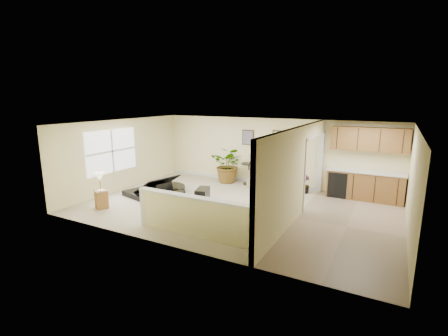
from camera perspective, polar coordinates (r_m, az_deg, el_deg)
The scene contains 20 objects.
floor at distance 9.81m, azimuth 2.08°, elevation -6.98°, with size 9.00×9.00×0.00m, color #C2B097.
back_wall at distance 12.19m, azimuth 8.34°, elevation 2.77°, with size 9.00×0.04×2.50m, color beige.
front_wall at distance 6.98m, azimuth -8.76°, elevation -4.37°, with size 9.00×0.04×2.50m, color beige.
left_wall at distance 12.10m, azimuth -17.40°, elevation 2.26°, with size 0.04×6.00×2.50m, color beige.
right_wall at distance 8.57m, azimuth 30.32°, elevation -2.81°, with size 0.04×6.00×2.50m, color beige.
ceiling at distance 9.29m, azimuth 2.20°, elevation 7.73°, with size 9.00×6.00×0.04m, color white.
kitchen_vinyl at distance 8.98m, azimuth 20.72°, elevation -9.64°, with size 2.70×6.00×0.01m, color #9C836A.
interior_partition at distance 9.10m, azimuth 13.09°, elevation -0.84°, with size 0.18×5.99×2.50m.
pony_half_wall at distance 7.71m, azimuth -4.99°, elevation -8.38°, with size 3.42×0.22×1.00m.
left_window at distance 11.72m, azimuth -19.14°, elevation 2.83°, with size 0.05×2.15×1.45m, color white.
wall_art_left at distance 12.45m, azimuth 4.24°, elevation 5.38°, with size 0.48×0.04×0.58m.
wall_mirror at distance 11.99m, azimuth 9.73°, elevation 5.22°, with size 0.55×0.04×0.55m.
kitchen_cabinets at distance 11.34m, azimuth 23.13°, elevation -0.76°, with size 2.36×0.65×2.33m.
piano at distance 11.18m, azimuth -12.05°, elevation -1.38°, with size 2.19×2.20×1.55m.
piano_bench at distance 10.27m, azimuth -3.81°, elevation -4.81°, with size 0.34×0.67×0.45m, color black.
loveseat at distance 12.13m, azimuth 7.34°, elevation -1.88°, with size 1.57×1.17×0.76m.
accent_table at distance 12.29m, azimuth 4.37°, elevation -0.51°, with size 0.57×0.57×0.82m.
palm_plant at distance 12.51m, azimuth 0.82°, elevation 0.53°, with size 1.34×1.18×1.40m.
small_plant at distance 11.57m, azimuth 13.92°, elevation -2.98°, with size 0.45×0.45×0.62m.
lamp_stand at distance 10.28m, azimuth -20.82°, elevation -4.19°, with size 0.43×0.43×1.09m.
Camera 1 is at (4.05, -8.33, 3.23)m, focal length 26.00 mm.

